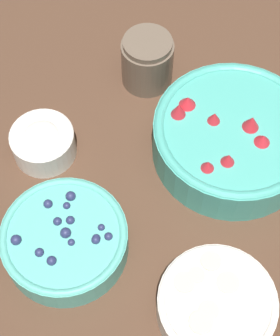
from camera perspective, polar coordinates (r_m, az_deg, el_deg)
name	(u,v)px	position (r m, az deg, el deg)	size (l,w,h in m)	color
ground_plane	(174,193)	(0.88, 3.49, -2.51)	(4.00, 4.00, 0.00)	#4C3323
bowl_strawberries	(233,136)	(0.90, 9.42, 3.20)	(0.25, 0.25, 0.09)	#47AD9E
bowl_blueberries	(65,239)	(0.82, -7.64, -7.21)	(0.18, 0.18, 0.06)	#56B7A8
bowl_bananas	(216,305)	(0.79, 7.74, -13.62)	(0.16, 0.16, 0.05)	silver
bowl_cream	(43,141)	(0.91, -9.84, 2.70)	(0.10, 0.10, 0.06)	white
jar_chocolate	(147,62)	(0.98, 0.74, 10.71)	(0.09, 0.09, 0.09)	brown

